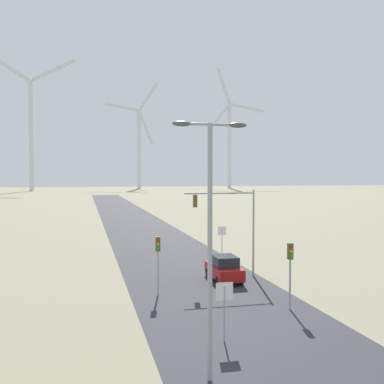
% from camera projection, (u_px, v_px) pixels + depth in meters
% --- Properties ---
extents(road_surface, '(10.00, 240.00, 0.01)m').
position_uv_depth(road_surface, '(145.00, 233.00, 58.97)').
color(road_surface, '#2D2D33').
rests_on(road_surface, ground).
extents(streetlamp, '(2.78, 0.32, 9.44)m').
position_uv_depth(streetlamp, '(210.00, 219.00, 16.21)').
color(streetlamp, '#93999E').
rests_on(streetlamp, ground).
extents(stop_sign_near, '(0.81, 0.07, 2.69)m').
position_uv_depth(stop_sign_near, '(224.00, 300.00, 20.19)').
color(stop_sign_near, '#93999E').
rests_on(stop_sign_near, ground).
extents(stop_sign_far, '(0.81, 0.07, 2.78)m').
position_uv_depth(stop_sign_far, '(222.00, 235.00, 41.79)').
color(stop_sign_far, '#93999E').
rests_on(stop_sign_far, ground).
extents(traffic_light_post_near_left, '(0.28, 0.34, 3.70)m').
position_uv_depth(traffic_light_post_near_left, '(158.00, 252.00, 27.92)').
color(traffic_light_post_near_left, '#93999E').
rests_on(traffic_light_post_near_left, ground).
extents(traffic_light_post_near_right, '(0.28, 0.33, 3.74)m').
position_uv_depth(traffic_light_post_near_right, '(290.00, 261.00, 24.99)').
color(traffic_light_post_near_right, '#93999E').
rests_on(traffic_light_post_near_right, ground).
extents(traffic_light_mast_overhead, '(5.34, 0.35, 6.47)m').
position_uv_depth(traffic_light_mast_overhead, '(230.00, 214.00, 32.90)').
color(traffic_light_mast_overhead, '#93999E').
rests_on(traffic_light_mast_overhead, ground).
extents(car_approaching, '(1.88, 4.13, 1.83)m').
position_uv_depth(car_approaching, '(224.00, 268.00, 31.84)').
color(car_approaching, maroon).
rests_on(car_approaching, ground).
extents(wind_turbine_left, '(42.15, 5.96, 66.04)m').
position_uv_depth(wind_turbine_left, '(31.00, 123.00, 216.39)').
color(wind_turbine_left, silver).
rests_on(wind_turbine_left, ground).
extents(wind_turbine_center, '(31.46, 12.17, 61.95)m').
position_uv_depth(wind_turbine_center, '(139.00, 140.00, 256.52)').
color(wind_turbine_center, silver).
rests_on(wind_turbine_center, ground).
extents(wind_turbine_right, '(36.13, 2.60, 70.34)m').
position_uv_depth(wind_turbine_right, '(230.00, 136.00, 264.37)').
color(wind_turbine_right, silver).
rests_on(wind_turbine_right, ground).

